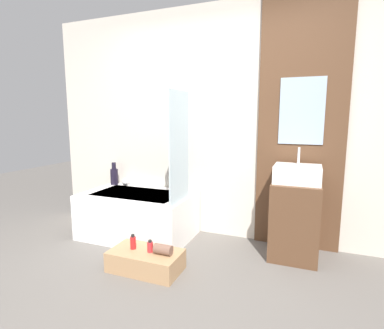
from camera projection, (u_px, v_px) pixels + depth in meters
ground_plane at (145, 308)px, 2.18m from camera, size 12.00×12.00×0.00m
wall_tiled_back at (213, 124)px, 3.42m from camera, size 4.20×0.06×2.60m
wall_wood_accent at (301, 124)px, 3.03m from camera, size 0.86×0.04×2.60m
bathtub at (138, 215)px, 3.46m from camera, size 1.24×0.77×0.51m
glass_shower_screen at (179, 147)px, 3.00m from camera, size 0.01×0.46×1.12m
wooden_step_bench at (146, 260)px, 2.71m from camera, size 0.65×0.36×0.18m
vanity_cabinet at (295, 220)px, 2.94m from camera, size 0.45×0.48×0.75m
sink at (297, 174)px, 2.86m from camera, size 0.43×0.35×0.33m
vase_tall_dark at (114, 175)px, 3.86m from camera, size 0.10×0.10×0.29m
vase_round_light at (126, 182)px, 3.80m from camera, size 0.10×0.10×0.10m
bottle_soap_primary at (133, 242)px, 2.73m from camera, size 0.05×0.05×0.14m
bottle_soap_secondary at (150, 247)px, 2.67m from camera, size 0.05×0.05×0.11m
towel_roll at (163, 249)px, 2.62m from camera, size 0.16×0.09×0.09m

